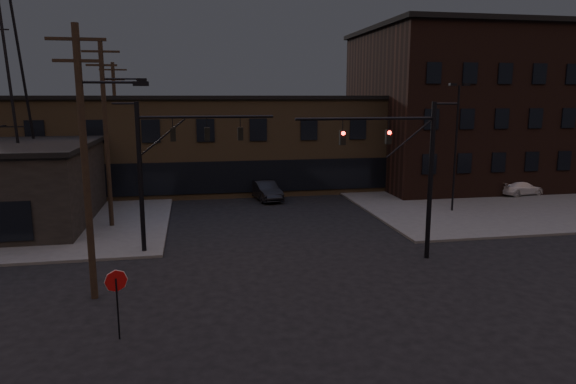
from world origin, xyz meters
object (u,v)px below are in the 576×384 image
(stop_sign, at_px, (116,288))
(traffic_signal_near, at_px, (410,164))
(parked_car_lot_a, at_px, (457,184))
(car_crossing, at_px, (265,191))
(parked_car_lot_b, at_px, (521,188))
(traffic_signal_far, at_px, (165,160))

(stop_sign, bearing_deg, traffic_signal_near, 25.90)
(parked_car_lot_a, distance_m, car_crossing, 16.31)
(stop_sign, distance_m, parked_car_lot_a, 33.14)
(parked_car_lot_b, bearing_deg, car_crossing, 72.37)
(traffic_signal_near, relative_size, car_crossing, 1.73)
(traffic_signal_near, distance_m, parked_car_lot_a, 19.69)
(traffic_signal_near, relative_size, traffic_signal_far, 1.00)
(stop_sign, height_order, car_crossing, stop_sign)
(stop_sign, bearing_deg, traffic_signal_far, 82.68)
(parked_car_lot_a, bearing_deg, car_crossing, 65.30)
(traffic_signal_far, xyz_separation_m, parked_car_lot_b, (28.28, 10.45, -4.27))
(traffic_signal_near, height_order, parked_car_lot_a, traffic_signal_near)
(parked_car_lot_a, xyz_separation_m, car_crossing, (-16.28, 0.93, -0.18))
(parked_car_lot_a, relative_size, car_crossing, 1.01)
(traffic_signal_near, distance_m, car_crossing, 17.74)
(traffic_signal_near, bearing_deg, parked_car_lot_a, 53.98)
(traffic_signal_far, bearing_deg, parked_car_lot_b, 20.29)
(traffic_signal_near, height_order, stop_sign, traffic_signal_near)
(traffic_signal_near, distance_m, traffic_signal_far, 12.57)
(parked_car_lot_b, bearing_deg, traffic_signal_far, 99.58)
(traffic_signal_near, height_order, traffic_signal_far, same)
(traffic_signal_near, relative_size, parked_car_lot_b, 1.98)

